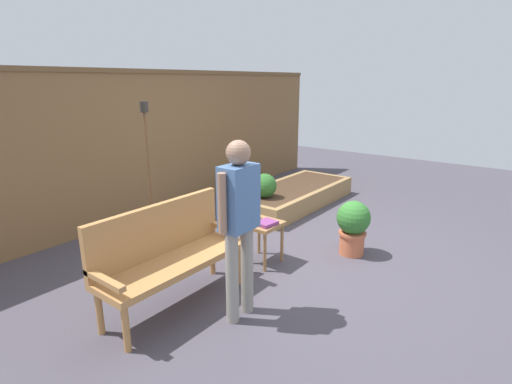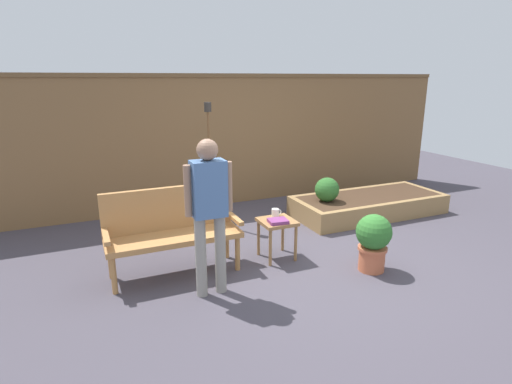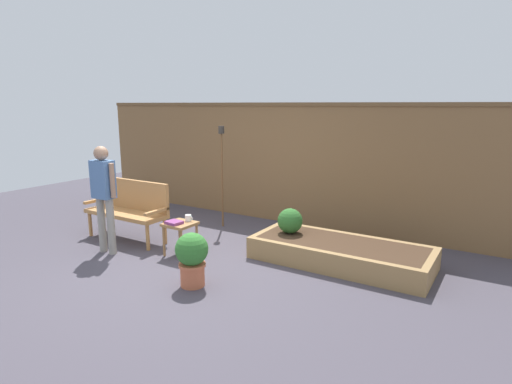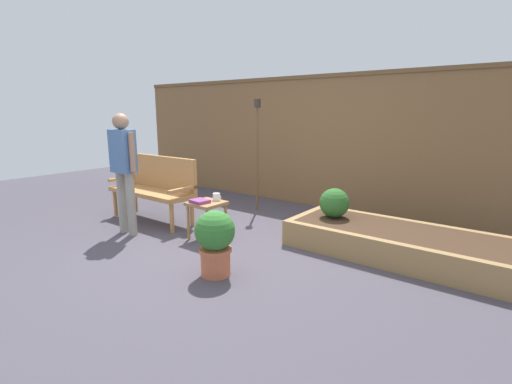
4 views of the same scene
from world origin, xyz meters
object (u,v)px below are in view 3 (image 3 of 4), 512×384
(cup_on_table, at_px, (188,218))
(shrub_near_bench, at_px, (290,221))
(side_table, at_px, (180,228))
(book_on_table, at_px, (174,222))
(person_by_bench, at_px, (104,190))
(tiki_torch, at_px, (222,159))
(garden_bench, at_px, (130,205))
(potted_boxwood, at_px, (192,256))

(cup_on_table, distance_m, shrub_near_bench, 1.47)
(side_table, relative_size, book_on_table, 2.24)
(person_by_bench, bearing_deg, side_table, 26.76)
(cup_on_table, distance_m, book_on_table, 0.23)
(shrub_near_bench, xyz_separation_m, tiki_torch, (-1.64, 0.58, 0.72))
(garden_bench, distance_m, person_by_bench, 0.80)
(potted_boxwood, bearing_deg, tiki_torch, 118.06)
(cup_on_table, xyz_separation_m, potted_boxwood, (0.79, -0.85, -0.16))
(person_by_bench, bearing_deg, potted_boxwood, -7.27)
(potted_boxwood, relative_size, tiki_torch, 0.37)
(shrub_near_bench, height_order, tiki_torch, tiki_torch)
(garden_bench, bearing_deg, book_on_table, -12.08)
(book_on_table, relative_size, person_by_bench, 0.14)
(cup_on_table, height_order, book_on_table, cup_on_table)
(cup_on_table, bearing_deg, garden_bench, 178.47)
(garden_bench, xyz_separation_m, cup_on_table, (1.25, -0.03, -0.02))
(garden_bench, relative_size, book_on_table, 6.71)
(side_table, distance_m, book_on_table, 0.14)
(shrub_near_bench, xyz_separation_m, person_by_bench, (-2.26, -1.40, 0.45))
(tiki_torch, height_order, person_by_bench, tiki_torch)
(person_by_bench, bearing_deg, book_on_table, 23.29)
(cup_on_table, height_order, tiki_torch, tiki_torch)
(side_table, height_order, book_on_table, book_on_table)
(garden_bench, distance_m, book_on_table, 1.20)
(garden_bench, bearing_deg, side_table, -7.83)
(tiki_torch, bearing_deg, side_table, -76.86)
(garden_bench, height_order, cup_on_table, garden_bench)
(potted_boxwood, distance_m, person_by_bench, 1.90)
(book_on_table, height_order, potted_boxwood, potted_boxwood)
(cup_on_table, relative_size, shrub_near_bench, 0.35)
(tiki_torch, bearing_deg, person_by_bench, -107.48)
(potted_boxwood, bearing_deg, side_table, 139.08)
(book_on_table, bearing_deg, tiki_torch, 108.24)
(cup_on_table, xyz_separation_m, shrub_near_bench, (1.24, 0.78, -0.04))
(potted_boxwood, xyz_separation_m, tiki_torch, (-1.18, 2.21, 0.84))
(garden_bench, height_order, tiki_torch, tiki_torch)
(tiki_torch, xyz_separation_m, person_by_bench, (-0.62, -1.98, -0.27))
(book_on_table, distance_m, potted_boxwood, 1.08)
(book_on_table, xyz_separation_m, tiki_torch, (-0.32, 1.58, 0.71))
(side_table, relative_size, cup_on_table, 3.77)
(side_table, relative_size, person_by_bench, 0.31)
(tiki_torch, bearing_deg, garden_bench, -122.88)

